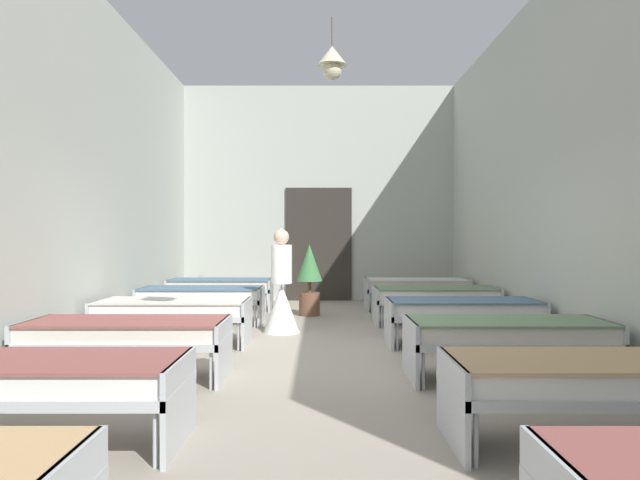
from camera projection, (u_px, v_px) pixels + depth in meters
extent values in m
cube|color=#9E9384|center=(320.00, 364.00, 6.49)|extent=(6.35, 12.62, 0.10)
cube|color=#B2B7AD|center=(321.00, 193.00, 12.58)|extent=(6.15, 0.20, 4.58)
cube|color=#B2B7AD|center=(52.00, 154.00, 6.49)|extent=(0.20, 12.02, 4.58)
cube|color=#B2B7AD|center=(589.00, 153.00, 6.46)|extent=(0.20, 12.02, 4.58)
cube|color=#2D2823|center=(321.00, 244.00, 12.47)|extent=(1.40, 0.06, 2.40)
cylinder|color=brown|center=(334.00, 31.00, 8.56)|extent=(0.02, 0.02, 0.41)
cone|color=beige|center=(334.00, 56.00, 8.57)|extent=(0.44, 0.44, 0.28)
sphere|color=beige|center=(334.00, 71.00, 8.57)|extent=(0.28, 0.28, 0.28)
cylinder|color=#B7BCC1|center=(158.00, 439.00, 3.48)|extent=(0.03, 0.03, 0.34)
cylinder|color=#B7BCC1|center=(186.00, 404.00, 4.20)|extent=(0.03, 0.03, 0.34)
cube|color=#B7BCC1|center=(41.00, 389.00, 3.84)|extent=(1.90, 0.84, 0.07)
cube|color=#B7BCC1|center=(182.00, 402.00, 3.84)|extent=(0.04, 0.84, 0.57)
cube|color=white|center=(41.00, 373.00, 3.84)|extent=(1.82, 0.78, 0.14)
cube|color=#8C4C47|center=(41.00, 360.00, 3.84)|extent=(1.86, 0.82, 0.02)
cylinder|color=#B7BCC1|center=(478.00, 439.00, 3.47)|extent=(0.03, 0.03, 0.34)
cylinder|color=#B7BCC1|center=(452.00, 404.00, 4.19)|extent=(0.03, 0.03, 0.34)
cube|color=#B7BCC1|center=(597.00, 389.00, 3.83)|extent=(1.90, 0.84, 0.07)
cube|color=#B7BCC1|center=(455.00, 402.00, 3.83)|extent=(0.04, 0.84, 0.57)
cube|color=white|center=(597.00, 373.00, 3.83)|extent=(1.82, 0.78, 0.14)
cube|color=tan|center=(597.00, 361.00, 3.83)|extent=(1.86, 0.82, 0.02)
cylinder|color=#B7BCC1|center=(20.00, 370.00, 5.26)|extent=(0.03, 0.03, 0.34)
cylinder|color=#B7BCC1|center=(56.00, 354.00, 5.98)|extent=(0.03, 0.03, 0.34)
cylinder|color=#B7BCC1|center=(213.00, 370.00, 5.25)|extent=(0.03, 0.03, 0.34)
cylinder|color=#B7BCC1|center=(227.00, 354.00, 5.97)|extent=(0.03, 0.03, 0.34)
cube|color=#B7BCC1|center=(130.00, 340.00, 5.61)|extent=(1.90, 0.84, 0.07)
cube|color=#B7BCC1|center=(33.00, 349.00, 5.62)|extent=(0.04, 0.84, 0.57)
cube|color=#B7BCC1|center=(227.00, 350.00, 5.61)|extent=(0.04, 0.84, 0.57)
cube|color=silver|center=(130.00, 329.00, 5.61)|extent=(1.82, 0.78, 0.14)
cube|color=#8C4C47|center=(130.00, 321.00, 5.61)|extent=(1.86, 0.82, 0.02)
cylinder|color=#B7BCC1|center=(426.00, 371.00, 5.24)|extent=(0.03, 0.03, 0.34)
cylinder|color=#B7BCC1|center=(413.00, 354.00, 5.96)|extent=(0.03, 0.03, 0.34)
cylinder|color=#B7BCC1|center=(620.00, 371.00, 5.24)|extent=(0.03, 0.03, 0.34)
cylinder|color=#B7BCC1|center=(584.00, 354.00, 5.96)|extent=(0.03, 0.03, 0.34)
cube|color=#B7BCC1|center=(510.00, 341.00, 5.60)|extent=(1.90, 0.84, 0.07)
cube|color=#B7BCC1|center=(413.00, 350.00, 5.60)|extent=(0.04, 0.84, 0.57)
cube|color=#B7BCC1|center=(608.00, 350.00, 5.60)|extent=(0.04, 0.84, 0.57)
cube|color=silver|center=(510.00, 330.00, 5.60)|extent=(1.82, 0.78, 0.14)
cube|color=slate|center=(510.00, 321.00, 5.60)|extent=(1.86, 0.82, 0.02)
cylinder|color=#B7BCC1|center=(96.00, 336.00, 7.03)|extent=(0.03, 0.03, 0.34)
cylinder|color=#B7BCC1|center=(117.00, 327.00, 7.75)|extent=(0.03, 0.03, 0.34)
cylinder|color=#B7BCC1|center=(241.00, 336.00, 7.02)|extent=(0.03, 0.03, 0.34)
cylinder|color=#B7BCC1|center=(248.00, 327.00, 7.74)|extent=(0.03, 0.03, 0.34)
cube|color=#B7BCC1|center=(176.00, 315.00, 7.38)|extent=(1.90, 0.84, 0.07)
cube|color=#B7BCC1|center=(102.00, 322.00, 7.39)|extent=(0.04, 0.84, 0.57)
cube|color=#B7BCC1|center=(250.00, 322.00, 7.38)|extent=(0.04, 0.84, 0.57)
cube|color=white|center=(176.00, 307.00, 7.38)|extent=(1.82, 0.78, 0.14)
cube|color=beige|center=(176.00, 300.00, 7.38)|extent=(1.86, 0.82, 0.02)
cylinder|color=#B7BCC1|center=(400.00, 337.00, 7.01)|extent=(0.03, 0.03, 0.34)
cylinder|color=#B7BCC1|center=(393.00, 327.00, 7.73)|extent=(0.03, 0.03, 0.34)
cylinder|color=#B7BCC1|center=(545.00, 337.00, 7.01)|extent=(0.03, 0.03, 0.34)
cylinder|color=#B7BCC1|center=(524.00, 327.00, 7.73)|extent=(0.03, 0.03, 0.34)
cube|color=#B7BCC1|center=(465.00, 315.00, 7.37)|extent=(1.90, 0.84, 0.07)
cube|color=#B7BCC1|center=(391.00, 322.00, 7.37)|extent=(0.04, 0.84, 0.57)
cube|color=#B7BCC1|center=(539.00, 322.00, 7.36)|extent=(0.04, 0.84, 0.57)
cube|color=white|center=(465.00, 307.00, 7.37)|extent=(1.82, 0.78, 0.14)
cube|color=slate|center=(465.00, 301.00, 7.37)|extent=(1.86, 0.82, 0.02)
cylinder|color=#B7BCC1|center=(142.00, 316.00, 8.80)|extent=(0.03, 0.03, 0.34)
cylinder|color=#B7BCC1|center=(155.00, 310.00, 9.52)|extent=(0.03, 0.03, 0.34)
cylinder|color=#B7BCC1|center=(257.00, 316.00, 8.79)|extent=(0.03, 0.03, 0.34)
cylinder|color=#B7BCC1|center=(262.00, 310.00, 9.51)|extent=(0.03, 0.03, 0.34)
cube|color=#B7BCC1|center=(204.00, 300.00, 9.15)|extent=(1.90, 0.84, 0.07)
cube|color=#B7BCC1|center=(145.00, 305.00, 9.16)|extent=(0.04, 0.84, 0.57)
cube|color=#B7BCC1|center=(264.00, 306.00, 9.15)|extent=(0.04, 0.84, 0.57)
cube|color=white|center=(204.00, 293.00, 9.15)|extent=(1.82, 0.78, 0.14)
cube|color=slate|center=(204.00, 288.00, 9.15)|extent=(1.86, 0.82, 0.02)
cylinder|color=#B7BCC1|center=(384.00, 316.00, 8.78)|extent=(0.03, 0.03, 0.34)
cylinder|color=#B7BCC1|center=(379.00, 310.00, 9.50)|extent=(0.03, 0.03, 0.34)
cylinder|color=#B7BCC1|center=(500.00, 316.00, 8.78)|extent=(0.03, 0.03, 0.34)
cylinder|color=#B7BCC1|center=(487.00, 310.00, 9.49)|extent=(0.03, 0.03, 0.34)
cube|color=#B7BCC1|center=(437.00, 300.00, 9.14)|extent=(1.90, 0.84, 0.07)
cube|color=#B7BCC1|center=(378.00, 306.00, 9.14)|extent=(0.04, 0.84, 0.57)
cube|color=#B7BCC1|center=(497.00, 306.00, 9.13)|extent=(0.04, 0.84, 0.57)
cube|color=white|center=(437.00, 293.00, 9.14)|extent=(1.82, 0.78, 0.14)
cube|color=slate|center=(437.00, 288.00, 9.14)|extent=(1.86, 0.82, 0.02)
cylinder|color=#B7BCC1|center=(172.00, 303.00, 10.57)|extent=(0.03, 0.03, 0.34)
cylinder|color=#B7BCC1|center=(181.00, 298.00, 11.29)|extent=(0.03, 0.03, 0.34)
cylinder|color=#B7BCC1|center=(268.00, 303.00, 10.56)|extent=(0.03, 0.03, 0.34)
cylinder|color=#B7BCC1|center=(272.00, 298.00, 11.28)|extent=(0.03, 0.03, 0.34)
cube|color=#B7BCC1|center=(223.00, 290.00, 10.92)|extent=(1.90, 0.84, 0.07)
cube|color=#B7BCC1|center=(174.00, 294.00, 10.93)|extent=(0.04, 0.84, 0.57)
cube|color=#B7BCC1|center=(273.00, 294.00, 10.92)|extent=(0.04, 0.84, 0.57)
cube|color=silver|center=(223.00, 284.00, 10.92)|extent=(1.82, 0.78, 0.14)
cube|color=slate|center=(223.00, 279.00, 10.92)|extent=(1.86, 0.82, 0.02)
cylinder|color=#B7BCC1|center=(374.00, 303.00, 10.55)|extent=(0.03, 0.03, 0.34)
cylinder|color=#B7BCC1|center=(371.00, 298.00, 11.27)|extent=(0.03, 0.03, 0.34)
cylinder|color=#B7BCC1|center=(470.00, 303.00, 10.54)|extent=(0.03, 0.03, 0.34)
cylinder|color=#B7BCC1|center=(461.00, 299.00, 11.26)|extent=(0.03, 0.03, 0.34)
cube|color=#B7BCC1|center=(419.00, 290.00, 10.91)|extent=(1.90, 0.84, 0.07)
cube|color=#B7BCC1|center=(369.00, 294.00, 10.91)|extent=(0.04, 0.84, 0.57)
cube|color=#B7BCC1|center=(469.00, 294.00, 10.90)|extent=(0.04, 0.84, 0.57)
cube|color=silver|center=(419.00, 284.00, 10.91)|extent=(1.82, 0.78, 0.14)
cube|color=beige|center=(419.00, 280.00, 10.91)|extent=(1.86, 0.82, 0.02)
cone|color=white|center=(284.00, 308.00, 8.34)|extent=(0.52, 0.52, 0.70)
cylinder|color=white|center=(284.00, 264.00, 8.33)|extent=(0.30, 0.30, 0.55)
sphere|color=beige|center=(284.00, 237.00, 8.33)|extent=(0.22, 0.22, 0.22)
cone|color=white|center=(284.00, 232.00, 8.33)|extent=(0.18, 0.18, 0.10)
cylinder|color=brown|center=(312.00, 304.00, 10.13)|extent=(0.36, 0.36, 0.40)
cylinder|color=brown|center=(312.00, 287.00, 10.13)|extent=(0.06, 0.06, 0.20)
cone|color=#3D7A42|center=(312.00, 263.00, 10.12)|extent=(0.45, 0.45, 0.63)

